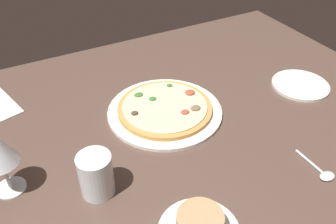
{
  "coord_description": "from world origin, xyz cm",
  "views": [
    {
      "loc": [
        35.92,
        65.45,
        67.45
      ],
      "look_at": [
        -0.86,
        -3.56,
        7.0
      ],
      "focal_mm": 38.24,
      "sensor_mm": 36.0,
      "label": 1
    }
  ],
  "objects": [
    {
      "name": "pizza_main",
      "position": [
        -1.74,
        -7.13,
        5.16
      ],
      "size": [
        32.95,
        32.95,
        3.3
      ],
      "color": "white",
      "rests_on": "dining_table"
    },
    {
      "name": "spoon",
      "position": [
        -23.73,
        31.26,
        4.45
      ],
      "size": [
        4.01,
        11.33,
        1.0
      ],
      "color": "silver",
      "rests_on": "dining_table"
    },
    {
      "name": "side_plate",
      "position": [
        -46.38,
        0.99,
        4.45
      ],
      "size": [
        17.91,
        17.91,
        0.9
      ],
      "primitive_type": "cylinder",
      "color": "silver",
      "rests_on": "dining_table"
    },
    {
      "name": "dining_table",
      "position": [
        0.0,
        0.0,
        2.0
      ],
      "size": [
        150.0,
        110.0,
        4.0
      ],
      "primitive_type": "cube",
      "color": "brown",
      "rests_on": "ground"
    },
    {
      "name": "water_glass",
      "position": [
        24.77,
        11.3,
        8.61
      ],
      "size": [
        7.63,
        7.63,
        10.43
      ],
      "color": "silver",
      "rests_on": "dining_table"
    }
  ]
}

